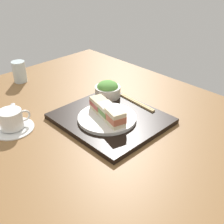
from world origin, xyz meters
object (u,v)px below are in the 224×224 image
object	(u,v)px
sandwich_middle	(107,111)
teaspoon	(12,105)
sandwich_far	(99,104)
chopsticks_pair	(137,102)
drinking_glass	(19,72)
sandwich_near	(115,117)
coffee_cup	(12,121)
salad_bowl	(108,89)
sandwich_plate	(107,118)

from	to	relation	value
sandwich_middle	teaspoon	world-z (taller)	sandwich_middle
sandwich_far	chopsticks_pair	distance (cm)	16.66
sandwich_middle	drinking_glass	bearing A→B (deg)	3.92
sandwich_near	sandwich_far	distance (cm)	11.79
sandwich_far	coffee_cup	xyz separation A→B (cm)	(15.39, 27.83, -2.23)
sandwich_near	teaspoon	bearing A→B (deg)	22.04
sandwich_far	salad_bowl	distance (cm)	13.71
chopsticks_pair	sandwich_far	bearing A→B (deg)	72.11
salad_bowl	chopsticks_pair	xyz separation A→B (cm)	(-12.60, -4.14, -2.79)
sandwich_plate	drinking_glass	bearing A→B (deg)	3.92
sandwich_far	salad_bowl	world-z (taller)	salad_bowl
drinking_glass	teaspoon	size ratio (longest dim) A/B	1.27
sandwich_near	chopsticks_pair	distance (cm)	19.95
teaspoon	sandwich_far	bearing A→B (deg)	-146.99
sandwich_near	chopsticks_pair	bearing A→B (deg)	-71.02
sandwich_middle	coffee_cup	world-z (taller)	sandwich_middle
sandwich_plate	drinking_glass	distance (cm)	56.53
sandwich_plate	sandwich_middle	size ratio (longest dim) A/B	2.53
salad_bowl	drinking_glass	distance (cm)	46.22
sandwich_plate	chopsticks_pair	world-z (taller)	sandwich_plate
sandwich_plate	sandwich_middle	distance (cm)	3.04
chopsticks_pair	drinking_glass	size ratio (longest dim) A/B	1.84
salad_bowl	sandwich_near	bearing A→B (deg)	142.80
sandwich_middle	coffee_cup	bearing A→B (deg)	51.32
salad_bowl	chopsticks_pair	bearing A→B (deg)	-161.82
sandwich_middle	salad_bowl	bearing A→B (deg)	-44.20
sandwich_far	sandwich_middle	bearing A→B (deg)	165.32
sandwich_near	coffee_cup	bearing A→B (deg)	42.85
chopsticks_pair	sandwich_middle	bearing A→B (deg)	92.28
sandwich_plate	coffee_cup	distance (cm)	33.75
sandwich_plate	teaspoon	world-z (taller)	sandwich_plate
teaspoon	chopsticks_pair	bearing A→B (deg)	-135.26
salad_bowl	teaspoon	bearing A→B (deg)	53.41
sandwich_far	drinking_glass	bearing A→B (deg)	6.03
drinking_glass	sandwich_middle	bearing A→B (deg)	-176.08
sandwich_plate	salad_bowl	world-z (taller)	salad_bowl
sandwich_far	chopsticks_pair	size ratio (longest dim) A/B	0.45
sandwich_middle	drinking_glass	world-z (taller)	drinking_glass
sandwich_middle	sandwich_far	size ratio (longest dim) A/B	1.03
sandwich_plate	sandwich_middle	world-z (taller)	sandwich_middle
coffee_cup	drinking_glass	xyz separation A→B (cm)	(35.26, -22.48, 1.80)
salad_bowl	drinking_glass	bearing A→B (deg)	21.27
sandwich_near	sandwich_far	world-z (taller)	sandwich_near
salad_bowl	chopsticks_pair	world-z (taller)	salad_bowl
drinking_glass	teaspoon	xyz separation A→B (cm)	(-19.63, 14.81, -4.64)
chopsticks_pair	teaspoon	distance (cm)	50.77
sandwich_near	sandwich_middle	distance (cm)	5.90
sandwich_far	coffee_cup	bearing A→B (deg)	61.07
chopsticks_pair	sandwich_plate	bearing A→B (deg)	92.28
coffee_cup	sandwich_far	bearing A→B (deg)	-118.93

